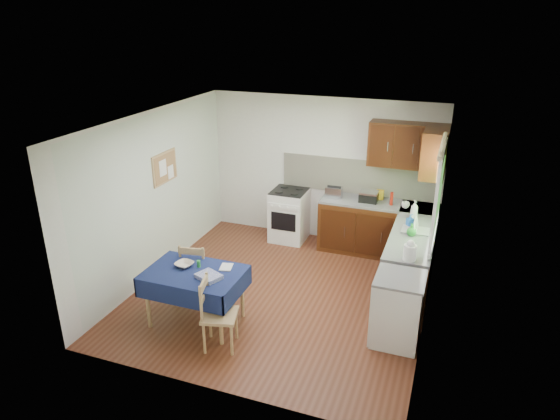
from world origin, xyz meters
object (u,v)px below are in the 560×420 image
(kettle, at_px, (410,251))
(chair_near, at_px, (216,311))
(dish_rack, at_px, (415,230))
(sandwich_press, at_px, (369,196))
(toaster, at_px, (334,192))
(dining_table, at_px, (194,279))
(chair_far, at_px, (196,271))

(kettle, bearing_deg, chair_near, -147.64)
(chair_near, bearing_deg, dish_rack, -57.40)
(sandwich_press, bearing_deg, chair_near, -95.07)
(toaster, height_order, sandwich_press, toaster)
(toaster, xyz_separation_m, dish_rack, (1.42, -0.93, -0.07))
(dining_table, relative_size, chair_near, 1.34)
(chair_far, bearing_deg, dish_rack, -162.24)
(chair_near, distance_m, dish_rack, 3.05)
(chair_near, distance_m, sandwich_press, 3.44)
(chair_far, xyz_separation_m, chair_near, (0.72, -0.82, 0.01))
(dining_table, bearing_deg, dish_rack, 47.79)
(chair_far, bearing_deg, sandwich_press, -138.18)
(chair_far, height_order, kettle, kettle)
(chair_far, distance_m, kettle, 2.86)
(chair_far, height_order, dish_rack, dish_rack)
(dining_table, distance_m, kettle, 2.73)
(dish_rack, bearing_deg, sandwich_press, 143.37)
(kettle, bearing_deg, dining_table, -159.67)
(toaster, bearing_deg, dish_rack, -23.56)
(toaster, bearing_deg, kettle, -42.56)
(toaster, distance_m, dish_rack, 1.70)
(toaster, bearing_deg, chair_near, -91.34)
(chair_far, relative_size, chair_near, 0.99)
(chair_far, xyz_separation_m, toaster, (1.33, 2.34, 0.52))
(dish_rack, bearing_deg, toaster, 158.75)
(chair_far, relative_size, dish_rack, 2.37)
(chair_far, distance_m, toaster, 2.74)
(sandwich_press, relative_size, kettle, 1.07)
(toaster, height_order, kettle, kettle)
(chair_far, xyz_separation_m, kettle, (2.77, 0.48, 0.55))
(dining_table, bearing_deg, chair_near, -26.03)
(sandwich_press, height_order, dish_rack, dish_rack)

